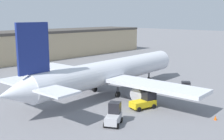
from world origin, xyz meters
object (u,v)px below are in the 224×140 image
(baggage_tug, at_px, (114,115))
(safety_cone_near, at_px, (215,118))
(ground_crew_worker, at_px, (152,84))
(belt_loader_truck, at_px, (186,89))
(pushback_tug, at_px, (145,101))
(airplane, at_px, (108,72))

(baggage_tug, bearing_deg, safety_cone_near, -70.10)
(ground_crew_worker, xyz_separation_m, belt_loader_truck, (0.92, -5.74, 0.08))
(pushback_tug, bearing_deg, airplane, 93.56)
(airplane, distance_m, baggage_tug, 12.91)
(airplane, relative_size, safety_cone_near, 67.48)
(belt_loader_truck, distance_m, safety_cone_near, 10.85)
(baggage_tug, bearing_deg, ground_crew_worker, -9.11)
(safety_cone_near, bearing_deg, airplane, 91.74)
(belt_loader_truck, bearing_deg, safety_cone_near, -168.92)
(safety_cone_near, bearing_deg, belt_loader_truck, 47.03)
(belt_loader_truck, bearing_deg, pushback_tug, 139.54)
(belt_loader_truck, xyz_separation_m, pushback_tug, (-9.61, 0.76, 0.08))
(baggage_tug, relative_size, safety_cone_near, 5.60)
(baggage_tug, height_order, safety_cone_near, baggage_tug)
(baggage_tug, height_order, pushback_tug, baggage_tug)
(airplane, bearing_deg, belt_loader_truck, -52.55)
(airplane, distance_m, safety_cone_near, 17.42)
(airplane, distance_m, belt_loader_truck, 12.38)
(airplane, xyz_separation_m, pushback_tug, (-1.70, -8.44, -2.40))
(airplane, height_order, ground_crew_worker, airplane)
(pushback_tug, bearing_deg, belt_loader_truck, 10.45)
(airplane, relative_size, baggage_tug, 12.05)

